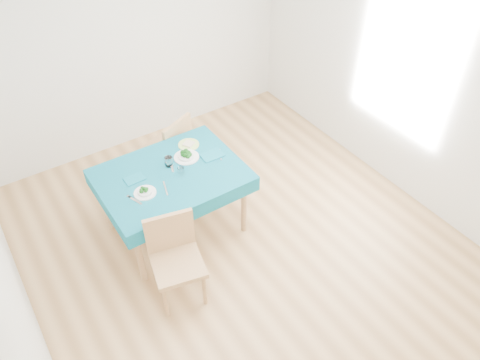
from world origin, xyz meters
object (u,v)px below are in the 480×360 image
chair_near (177,256)px  bowl_near (145,191)px  chair_far (165,139)px  table (174,202)px  bowl_far (186,155)px  side_plate (189,145)px

chair_near → bowl_near: chair_near is taller
chair_far → bowl_near: size_ratio=5.36×
table → chair_far: bearing=68.4°
table → bowl_far: (0.25, 0.13, 0.42)m
bowl_near → table: bearing=20.0°
bowl_far → chair_near: bearing=-124.3°
table → chair_far: (0.31, 0.79, 0.17)m
bowl_far → bowl_near: bearing=-156.4°
chair_near → chair_far: bearing=79.6°
table → side_plate: 0.61m
chair_far → chair_near: bearing=43.1°
bowl_near → bowl_far: (0.56, 0.25, 0.01)m
bowl_near → side_plate: (0.68, 0.41, -0.03)m
bowl_far → side_plate: 0.21m
chair_far → side_plate: chair_far is taller
chair_near → bowl_far: 1.10m
table → chair_near: 0.85m
table → bowl_near: (-0.32, -0.12, 0.41)m
table → bowl_far: 0.50m
table → chair_far: chair_far is taller
chair_near → bowl_near: 0.68m
side_plate → chair_near: bearing=-124.4°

